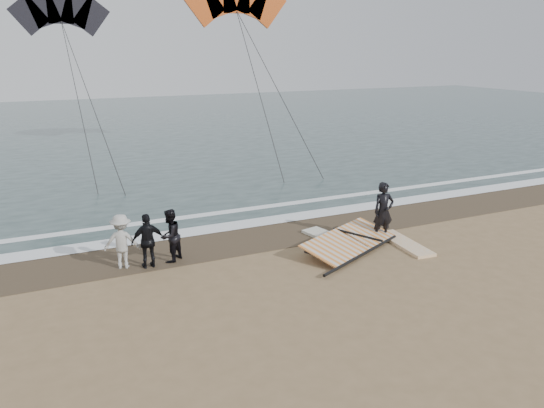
{
  "coord_description": "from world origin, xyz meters",
  "views": [
    {
      "loc": [
        -7.96,
        -11.25,
        6.25
      ],
      "look_at": [
        -1.36,
        3.0,
        1.6
      ],
      "focal_mm": 35.0,
      "sensor_mm": 36.0,
      "label": 1
    }
  ],
  "objects_px": {
    "board_cream": "(335,240)",
    "sail_rig": "(345,242)",
    "man_main": "(383,211)",
    "board_white": "(405,243)"
  },
  "relations": [
    {
      "from": "board_cream",
      "to": "sail_rig",
      "type": "distance_m",
      "value": 0.68
    },
    {
      "from": "man_main",
      "to": "board_white",
      "type": "xyz_separation_m",
      "value": [
        0.36,
        -0.77,
        -0.94
      ]
    },
    {
      "from": "man_main",
      "to": "sail_rig",
      "type": "xyz_separation_m",
      "value": [
        -1.6,
        -0.2,
        -0.79
      ]
    },
    {
      "from": "board_white",
      "to": "sail_rig",
      "type": "relative_size",
      "value": 0.63
    },
    {
      "from": "sail_rig",
      "to": "board_white",
      "type": "bearing_deg",
      "value": -16.33
    },
    {
      "from": "man_main",
      "to": "board_cream",
      "type": "bearing_deg",
      "value": 171.53
    },
    {
      "from": "man_main",
      "to": "board_cream",
      "type": "distance_m",
      "value": 1.88
    },
    {
      "from": "board_white",
      "to": "sail_rig",
      "type": "distance_m",
      "value": 2.04
    },
    {
      "from": "board_cream",
      "to": "sail_rig",
      "type": "bearing_deg",
      "value": -105.2
    },
    {
      "from": "man_main",
      "to": "sail_rig",
      "type": "bearing_deg",
      "value": -164.91
    }
  ]
}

